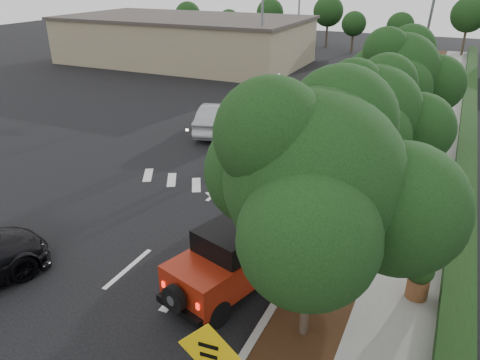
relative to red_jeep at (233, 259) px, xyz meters
The scene contains 17 objects.
ground 3.43m from the red_jeep, behind, with size 120.00×120.00×0.00m, color black.
curb 11.66m from the red_jeep, 83.35° to the left, with size 0.20×70.00×0.15m, color #9E9B93.
planting_strip 11.82m from the red_jeep, 78.51° to the left, with size 1.80×70.00×0.12m, color black.
sidewalk 12.34m from the red_jeep, 69.81° to the left, with size 2.00×70.00×0.12m, color gray.
hedge 12.87m from the red_jeep, 63.94° to the left, with size 0.80×70.00×0.80m, color black.
commercial_building 35.28m from the red_jeep, 123.09° to the left, with size 22.00×12.00×4.00m, color gray.
transmission_tower 47.64m from the red_jeep, 86.69° to the left, with size 7.00×4.00×28.00m, color slate, non-canonical shape.
street_tree_near 2.71m from the red_jeep, 22.04° to the right, with size 3.80×3.80×5.92m, color black, non-canonical shape.
street_tree_mid 6.56m from the red_jeep, 68.79° to the left, with size 3.20×3.20×5.32m, color black, non-canonical shape.
street_tree_far 12.80m from the red_jeep, 79.41° to the left, with size 3.40×3.40×5.62m, color black, non-canonical shape.
light_pole_a 27.37m from the red_jeep, 110.89° to the left, with size 2.00×0.22×9.00m, color slate, non-canonical shape.
light_pole_b 39.07m from the red_jeep, 105.98° to the left, with size 2.00×0.22×9.00m, color slate, non-canonical shape.
red_jeep is the anchor object (origin of this frame).
silver_suv_ahead 13.04m from the red_jeep, 102.19° to the left, with size 2.60×5.64×1.57m, color #989B9F.
silver_sedan_oncoming 13.88m from the red_jeep, 118.83° to the left, with size 1.66×4.77×1.57m, color #999CA0.
parked_suv 27.38m from the red_jeep, 112.78° to the left, with size 1.96×4.87×1.66m, color #9A9CA1.
terracotta_planter 4.95m from the red_jeep, 19.14° to the left, with size 0.72×0.72×1.25m.
Camera 1 is at (7.91, -9.12, 8.14)m, focal length 35.00 mm.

